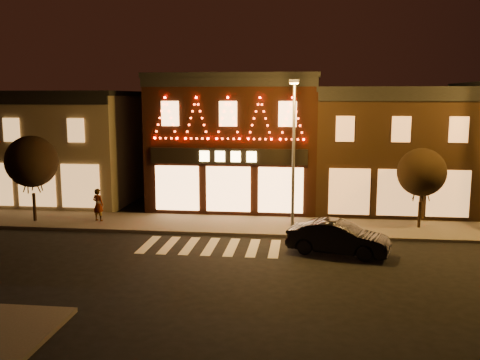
# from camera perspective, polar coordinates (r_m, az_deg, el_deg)

# --- Properties ---
(ground) EXTENTS (120.00, 120.00, 0.00)m
(ground) POSITION_cam_1_polar(r_m,az_deg,el_deg) (21.22, -5.09, -10.17)
(ground) COLOR black
(ground) RESTS_ON ground
(sidewalk_far) EXTENTS (44.00, 4.00, 0.15)m
(sidewalk_far) POSITION_cam_1_polar(r_m,az_deg,el_deg) (28.53, 2.18, -4.96)
(sidewalk_far) COLOR #47423D
(sidewalk_far) RESTS_ON ground
(building_left) EXTENTS (12.20, 8.28, 7.30)m
(building_left) POSITION_cam_1_polar(r_m,az_deg,el_deg) (37.88, -20.27, 3.46)
(building_left) COLOR #7A7056
(building_left) RESTS_ON ground
(building_pulp) EXTENTS (10.20, 8.34, 8.30)m
(building_pulp) POSITION_cam_1_polar(r_m,az_deg,el_deg) (33.95, -0.33, 4.29)
(building_pulp) COLOR black
(building_pulp) RESTS_ON ground
(building_right_a) EXTENTS (9.20, 8.28, 7.50)m
(building_right_a) POSITION_cam_1_polar(r_m,az_deg,el_deg) (34.15, 15.73, 3.30)
(building_right_a) COLOR #322011
(building_right_a) RESTS_ON ground
(streetlamp_mid) EXTENTS (0.48, 1.74, 7.66)m
(streetlamp_mid) POSITION_cam_1_polar(r_m,az_deg,el_deg) (26.32, 5.81, 3.92)
(streetlamp_mid) COLOR #59595E
(streetlamp_mid) RESTS_ON sidewalk_far
(tree_left) EXTENTS (2.82, 2.82, 4.71)m
(tree_left) POSITION_cam_1_polar(r_m,az_deg,el_deg) (30.94, -21.58, 1.86)
(tree_left) COLOR black
(tree_left) RESTS_ON sidewalk_far
(tree_right) EXTENTS (2.50, 2.50, 4.18)m
(tree_right) POSITION_cam_1_polar(r_m,az_deg,el_deg) (28.89, 19.03, 0.79)
(tree_right) COLOR black
(tree_right) RESTS_ON sidewalk_far
(dark_sedan) EXTENTS (4.72, 2.68, 1.47)m
(dark_sedan) POSITION_cam_1_polar(r_m,az_deg,el_deg) (24.02, 10.56, -6.16)
(dark_sedan) COLOR black
(dark_sedan) RESTS_ON ground
(pedestrian) EXTENTS (0.76, 0.60, 1.82)m
(pedestrian) POSITION_cam_1_polar(r_m,az_deg,el_deg) (30.14, -15.07, -2.59)
(pedestrian) COLOR gray
(pedestrian) RESTS_ON sidewalk_far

